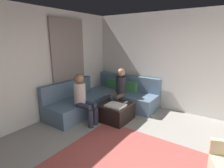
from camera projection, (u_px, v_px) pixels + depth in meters
wall_back at (192, 64)px, 4.53m from camera, size 6.00×0.12×2.70m
wall_left at (20, 69)px, 3.80m from camera, size 0.12×6.00×2.70m
curtain_panel at (69, 66)px, 4.81m from camera, size 0.06×1.10×2.50m
sectional_couch at (104, 99)px, 5.10m from camera, size 2.10×2.55×0.87m
ottoman at (115, 112)px, 4.38m from camera, size 0.76×0.76×0.42m
folded_blanket at (116, 105)px, 4.17m from camera, size 0.44×0.36×0.04m
coffee_mug at (112, 98)px, 4.58m from camera, size 0.08×0.08×0.10m
game_remote at (126, 102)px, 4.40m from camera, size 0.05×0.15×0.02m
person_on_couch_back at (119, 89)px, 4.79m from camera, size 0.30×0.60×1.20m
person_on_couch_side at (83, 97)px, 4.11m from camera, size 0.60×0.30×1.20m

